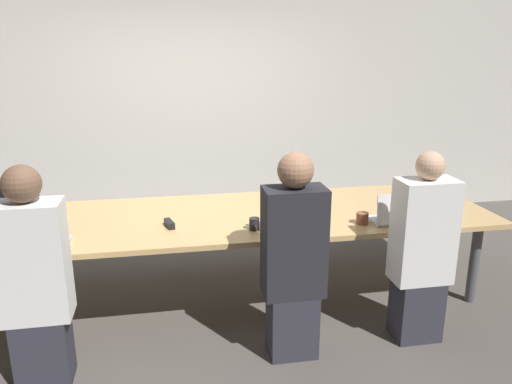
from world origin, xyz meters
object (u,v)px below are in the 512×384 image
Objects in this scene: person_near_left at (35,282)px; cup_far_left at (50,207)px; laptop_near_right at (396,214)px; stapler at (169,224)px; cup_near_right at (362,218)px; person_near_right at (422,252)px; bottle_near_right at (426,202)px; laptop_near_midright at (285,220)px; person_near_midright at (293,260)px; laptop_near_left at (45,237)px; laptop_far_left at (16,204)px; cup_near_midright at (254,224)px.

cup_far_left is at bearing -83.00° from person_near_left.
laptop_near_right reaches higher than stapler.
cup_near_right is (-0.25, 0.04, -0.03)m from laptop_near_right.
cup_far_left is at bearing -16.58° from laptop_near_right.
bottle_near_right is (0.30, 0.53, 0.19)m from person_near_right.
cup_far_left is at bearing 134.36° from stapler.
laptop_near_midright is at bearing -26.17° from person_near_right.
laptop_near_midright is 0.48m from person_near_midright.
laptop_near_right is 0.25× the size of person_near_midright.
person_near_right reaches higher than laptop_near_right.
bottle_near_right is at bearing -158.07° from laptop_near_right.
person_near_midright is (-0.05, -0.47, -0.12)m from laptop_near_midright.
laptop_near_left is at bearing -178.96° from cup_near_right.
laptop_near_left is at bearing -179.67° from stapler.
person_near_midright is (1.74, -1.23, -0.08)m from cup_far_left.
laptop_far_left reaches higher than stapler.
person_near_midright reaches higher than person_near_right.
person_near_right reaches higher than bottle_near_right.
bottle_near_right is at bearing -18.71° from stapler.
laptop_near_left is 0.47m from person_near_left.
cup_near_right is at bearing -17.31° from cup_far_left.
person_near_left reaches higher than cup_far_left.
laptop_near_midright reaches higher than laptop_near_left.
cup_far_left is at bearing -35.19° from person_near_midright.
laptop_near_right is 1.14× the size of laptop_near_midright.
laptop_near_midright is at bearing -21.13° from laptop_far_left.
stapler is at bearing -40.63° from person_near_midright.
cup_near_right is 0.61m from laptop_near_midright.
cup_near_right is (2.25, 0.50, 0.09)m from person_near_left.
person_near_right is at bearing -22.86° from cup_near_midright.
person_near_left reaches higher than laptop_near_left.
person_near_midright is at bearing -155.31° from bottle_near_right.
person_near_midright is at bearing 25.60° from laptop_near_right.
laptop_far_left is 2.78m from cup_near_right.
laptop_far_left reaches higher than cup_near_right.
laptop_near_left is 0.22× the size of person_near_midright.
bottle_near_right is (2.84, 0.12, 0.05)m from laptop_near_left.
laptop_near_right is 1.72m from stapler.
cup_far_left is 0.55× the size of stapler.
bottle_near_right is 3.03× the size of cup_near_midright.
person_near_midright reaches higher than cup_far_left.
person_near_midright is at bearing 2.18° from person_near_right.
laptop_near_right is 3.84× the size of cup_near_right.
person_near_midright reaches higher than laptop_near_right.
laptop_near_right is 1.28× the size of bottle_near_right.
laptop_near_midright is (-0.61, -0.01, 0.03)m from cup_near_right.
person_near_right is (2.54, -0.40, -0.14)m from laptop_near_left.
person_near_left is at bearing -154.95° from stapler.
person_near_right is (2.67, -1.19, -0.11)m from cup_far_left.
person_near_midright is at bearing 83.70° from laptop_near_midright.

